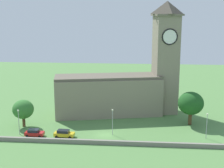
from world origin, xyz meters
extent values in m
plane|color=#517F42|center=(0.00, 15.00, 0.00)|extent=(200.00, 200.00, 0.00)
cube|color=gray|center=(-0.89, 16.71, 5.31)|extent=(31.00, 15.44, 10.62)
cube|color=#5C5547|center=(-0.89, 16.71, 10.97)|extent=(30.84, 14.71, 0.70)
cube|color=gray|center=(15.19, 20.22, 13.85)|extent=(7.65, 7.65, 27.71)
cube|color=#675F4F|center=(15.19, 20.22, 27.96)|extent=(8.88, 8.88, 0.50)
pyramid|color=#484338|center=(15.19, 20.22, 29.97)|extent=(8.04, 8.04, 3.54)
cylinder|color=white|center=(15.89, 17.03, 22.16)|extent=(4.05, 1.00, 4.12)
torus|color=black|center=(15.89, 17.03, 22.16)|extent=(4.46, 1.32, 4.49)
cylinder|color=white|center=(18.39, 20.92, 22.16)|extent=(1.00, 4.05, 4.12)
torus|color=black|center=(18.39, 20.92, 22.16)|extent=(1.32, 4.46, 4.49)
cube|color=gray|center=(0.00, -5.39, 0.48)|extent=(57.41, 0.70, 0.95)
cube|color=red|center=(-16.38, -2.12, 0.71)|extent=(4.39, 1.90, 0.78)
cube|color=#1E232B|center=(-16.60, -2.12, 1.41)|extent=(2.46, 1.66, 0.62)
cylinder|color=black|center=(-14.88, -1.21, 0.31)|extent=(0.63, 0.34, 0.63)
cylinder|color=black|center=(-14.90, -3.06, 0.31)|extent=(0.63, 0.34, 0.63)
cylinder|color=black|center=(-17.86, -1.18, 0.31)|extent=(0.63, 0.34, 0.63)
cylinder|color=black|center=(-17.87, -3.04, 0.31)|extent=(0.63, 0.34, 0.63)
cube|color=gold|center=(-9.31, -1.99, 0.71)|extent=(4.81, 2.13, 0.79)
cube|color=#1E232B|center=(-9.54, -1.97, 1.42)|extent=(2.73, 1.78, 0.63)
cylinder|color=black|center=(-7.65, -1.16, 0.32)|extent=(0.65, 0.37, 0.63)
cylinder|color=black|center=(-7.77, -3.01, 0.32)|extent=(0.65, 0.37, 0.63)
cylinder|color=black|center=(-10.85, -0.97, 0.32)|extent=(0.65, 0.37, 0.63)
cylinder|color=black|center=(-10.96, -2.81, 0.32)|extent=(0.65, 0.37, 0.63)
cylinder|color=#9EA0A5|center=(-20.45, -1.05, 2.82)|extent=(0.14, 0.14, 5.64)
sphere|color=#F4EFCC|center=(-20.45, -1.05, 5.86)|extent=(0.44, 0.44, 0.44)
cylinder|color=#9EA0A5|center=(1.77, 0.50, 2.96)|extent=(0.14, 0.14, 5.92)
sphere|color=#F4EFCC|center=(1.77, 0.50, 6.14)|extent=(0.44, 0.44, 0.44)
cylinder|color=#9EA0A5|center=(23.49, 0.10, 2.81)|extent=(0.14, 0.14, 5.61)
sphere|color=#F4EFCC|center=(23.49, 0.10, 5.83)|extent=(0.44, 0.44, 0.44)
cylinder|color=brown|center=(-21.29, 4.31, 1.28)|extent=(0.75, 0.75, 2.57)
ellipsoid|color=#33702D|center=(-21.29, 4.31, 4.58)|extent=(5.36, 5.36, 4.82)
cylinder|color=brown|center=(21.20, 9.65, 1.63)|extent=(0.92, 0.92, 3.26)
ellipsoid|color=#1E511E|center=(21.20, 9.65, 5.73)|extent=(6.58, 6.58, 5.92)
camera|label=1|loc=(8.05, -71.04, 27.88)|focal=51.28mm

